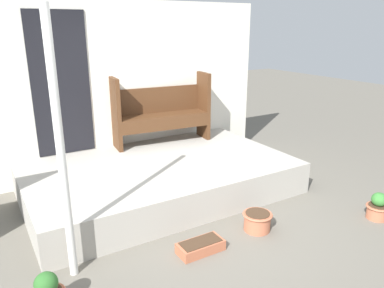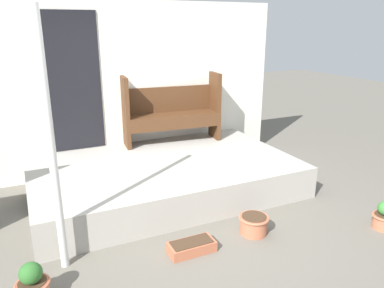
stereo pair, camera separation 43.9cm
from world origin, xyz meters
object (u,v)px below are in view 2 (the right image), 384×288
object	(u,v)px
bench	(172,109)
flower_pot_middle	(254,224)
support_post	(51,148)
flower_pot_left	(33,285)
planter_box_rect	(192,247)

from	to	relation	value
bench	flower_pot_middle	size ratio (longest dim) A/B	4.54
support_post	flower_pot_left	world-z (taller)	support_post
bench	flower_pot_middle	distance (m)	2.48
support_post	planter_box_rect	distance (m)	1.70
planter_box_rect	flower_pot_left	bearing A→B (deg)	-176.52
flower_pot_left	planter_box_rect	xyz separation A→B (m)	(1.52, 0.09, -0.10)
flower_pot_middle	support_post	bearing A→B (deg)	172.03
support_post	planter_box_rect	xyz separation A→B (m)	(1.22, -0.31, -1.15)
support_post	bench	distance (m)	2.86
flower_pot_middle	flower_pot_left	bearing A→B (deg)	-176.89
flower_pot_left	flower_pot_middle	world-z (taller)	flower_pot_left
planter_box_rect	bench	bearing A→B (deg)	72.35
flower_pot_left	planter_box_rect	distance (m)	1.53
bench	flower_pot_left	world-z (taller)	bench
bench	flower_pot_left	size ratio (longest dim) A/B	4.19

